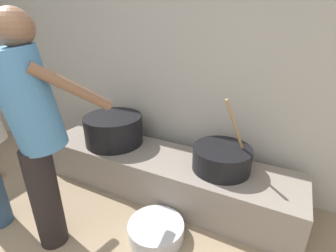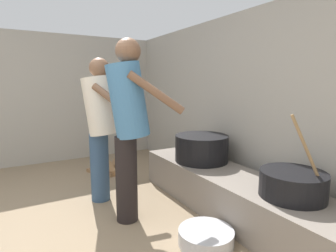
# 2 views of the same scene
# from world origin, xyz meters

# --- Properties ---
(block_enclosure_rear) EXTENTS (5.78, 0.20, 2.05)m
(block_enclosure_rear) POSITION_xyz_m (0.00, 2.52, 1.02)
(block_enclosure_rear) COLOR #9E998E
(block_enclosure_rear) RESTS_ON ground_plane
(hearth_ledge) EXTENTS (2.56, 0.60, 0.40)m
(hearth_ledge) POSITION_xyz_m (0.15, 2.00, 0.20)
(hearth_ledge) COLOR slate
(hearth_ledge) RESTS_ON ground_plane
(cooking_pot_main) EXTENTS (0.50, 0.50, 0.66)m
(cooking_pot_main) POSITION_xyz_m (0.73, 2.04, 0.50)
(cooking_pot_main) COLOR black
(cooking_pot_main) RESTS_ON hearth_ledge
(cooking_pot_secondary) EXTENTS (0.60, 0.60, 0.30)m
(cooking_pot_secondary) POSITION_xyz_m (-0.43, 2.02, 0.55)
(cooking_pot_secondary) COLOR black
(cooking_pot_secondary) RESTS_ON hearth_ledge
(cook_in_cream_shirt) EXTENTS (0.68, 0.68, 1.53)m
(cook_in_cream_shirt) POSITION_xyz_m (-0.83, 1.00, 0.87)
(cook_in_cream_shirt) COLOR navy
(cook_in_cream_shirt) RESTS_ON ground_plane
(cook_in_blue_shirt) EXTENTS (0.58, 0.75, 1.66)m
(cook_in_blue_shirt) POSITION_xyz_m (-0.27, 1.09, 0.95)
(cook_in_blue_shirt) COLOR black
(cook_in_blue_shirt) RESTS_ON ground_plane
(metal_mixing_bowl) EXTENTS (0.44, 0.44, 0.12)m
(metal_mixing_bowl) POSITION_xyz_m (0.40, 1.46, 0.06)
(metal_mixing_bowl) COLOR #B7B7BC
(metal_mixing_bowl) RESTS_ON ground_plane
(firewood_pile) EXTENTS (0.67, 0.57, 0.08)m
(firewood_pile) POSITION_xyz_m (-1.78, 1.37, 0.04)
(firewood_pile) COLOR olive
(firewood_pile) RESTS_ON ground_plane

